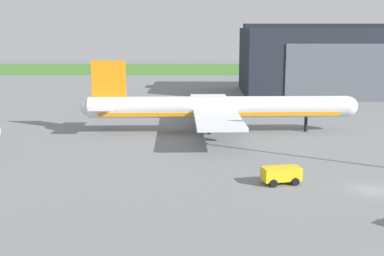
# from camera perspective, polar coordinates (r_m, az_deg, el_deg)

# --- Properties ---
(ground_plane) EXTENTS (440.00, 440.00, 0.00)m
(ground_plane) POSITION_cam_1_polar(r_m,az_deg,el_deg) (61.76, 19.04, -6.46)
(ground_plane) COLOR slate
(grass_field_strip) EXTENTS (440.00, 56.00, 0.08)m
(grass_field_strip) POSITION_cam_1_polar(r_m,az_deg,el_deg) (220.22, 5.75, 6.50)
(grass_field_strip) COLOR #487F32
(grass_field_strip) RESTS_ON ground_plane
(maintenance_hangar) EXTENTS (72.30, 30.66, 18.53)m
(maintenance_hangar) POSITION_cam_1_polar(r_m,az_deg,el_deg) (147.46, 19.95, 6.97)
(maintenance_hangar) COLOR #232833
(maintenance_hangar) RESTS_ON ground_plane
(airliner_far_left) EXTENTS (47.59, 36.22, 12.34)m
(airliner_far_left) POSITION_cam_1_polar(r_m,az_deg,el_deg) (88.81, 2.87, 2.25)
(airliner_far_left) COLOR silver
(airliner_far_left) RESTS_ON ground_plane
(baggage_tug) EXTENTS (4.83, 3.21, 2.01)m
(baggage_tug) POSITION_cam_1_polar(r_m,az_deg,el_deg) (61.19, 9.79, -5.01)
(baggage_tug) COLOR yellow
(baggage_tug) RESTS_ON ground_plane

